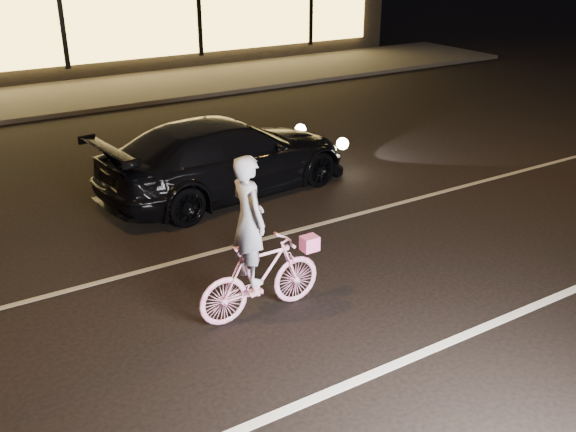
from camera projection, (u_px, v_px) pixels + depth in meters
ground at (362, 289)px, 8.50m from camera, size 90.00×90.00×0.00m
lane_stripe_near at (443, 345)px, 7.33m from camera, size 60.00×0.12×0.01m
lane_stripe_far at (284, 234)px, 10.06m from camera, size 60.00×0.10×0.01m
sidewalk at (87, 94)px, 18.60m from camera, size 30.00×4.00×0.12m
storefront at (31, 2)px, 22.41m from camera, size 25.40×8.42×4.20m
cyclist at (257, 261)px, 7.65m from camera, size 1.65×0.57×2.08m
sedan at (227, 156)px, 11.42m from camera, size 4.92×2.51×1.37m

